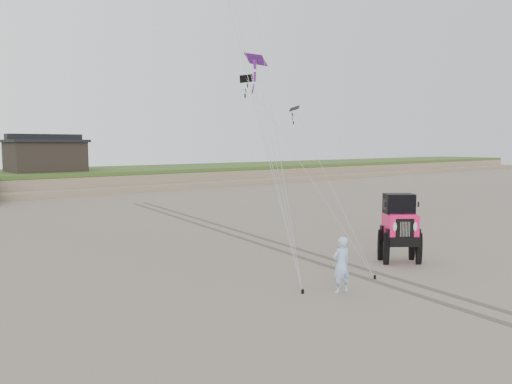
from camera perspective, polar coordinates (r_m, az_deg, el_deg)
ground at (r=15.82m, az=11.17°, el=-9.91°), size 160.00×160.00×0.00m
dune_ridge at (r=48.72m, az=-25.28°, el=1.02°), size 160.00×14.25×1.73m
cabin at (r=48.66m, az=-22.96°, el=3.96°), size 6.40×5.40×3.35m
jeep at (r=18.34m, az=16.11°, el=-4.78°), size 4.95×5.51×1.94m
man at (r=14.34m, az=9.73°, el=-8.20°), size 0.65×0.49×1.60m
kite_flock at (r=24.21m, az=-1.10°, el=19.10°), size 6.27×5.89×9.54m
stake_main at (r=14.30m, az=5.35°, el=-11.25°), size 0.08×0.08×0.12m
stake_aux at (r=16.13m, az=13.42°, el=-9.44°), size 0.08×0.08×0.12m
tire_tracks at (r=22.80m, az=-1.31°, el=-5.04°), size 5.22×29.74×0.01m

